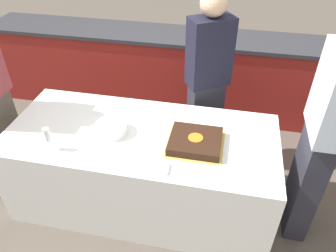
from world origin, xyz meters
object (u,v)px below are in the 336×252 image
person_cutting_cake (207,82)px  cake (195,141)px  plate_stack (112,128)px  wine_glass (47,136)px  person_seated_right (321,139)px

person_cutting_cake → cake: bearing=58.0°
plate_stack → person_cutting_cake: person_cutting_cake is taller
person_cutting_cake → wine_glass: bearing=12.4°
plate_stack → person_seated_right: 1.47m
plate_stack → person_seated_right: size_ratio=0.14×
plate_stack → wine_glass: size_ratio=1.31×
cake → wine_glass: 1.03m
plate_stack → person_cutting_cake: bearing=48.1°
plate_stack → person_cutting_cake: size_ratio=0.15×
person_seated_right → wine_glass: bearing=-80.5°
wine_glass → person_cutting_cake: (1.00, 0.98, -0.00)m
cake → person_cutting_cake: (-0.00, 0.72, 0.09)m
cake → person_cutting_cake: bearing=90.0°
cake → plate_stack: bearing=178.5°
person_seated_right → cake: bearing=-86.5°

